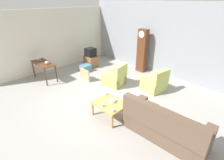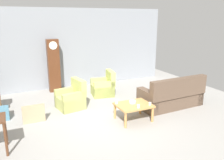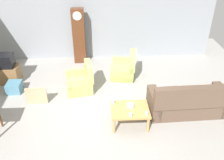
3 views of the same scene
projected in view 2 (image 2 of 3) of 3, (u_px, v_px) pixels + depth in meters
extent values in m
plane|color=#999691|center=(105.00, 118.00, 6.69)|extent=(10.40, 10.40, 0.00)
cube|color=gray|center=(71.00, 48.00, 9.42)|extent=(8.40, 0.16, 3.20)
cube|color=brown|center=(170.00, 100.00, 7.51)|extent=(2.13, 0.92, 0.44)
cube|color=brown|center=(179.00, 88.00, 7.06)|extent=(2.11, 0.28, 0.60)
cube|color=brown|center=(192.00, 92.00, 7.88)|extent=(0.27, 0.85, 0.68)
cube|color=brown|center=(147.00, 101.00, 7.07)|extent=(0.27, 0.85, 0.68)
cube|color=#C6B284|center=(181.00, 86.00, 7.65)|extent=(0.36, 0.12, 0.36)
cube|color=#9E8966|center=(170.00, 88.00, 7.45)|extent=(0.37, 0.14, 0.36)
cube|color=brown|center=(158.00, 90.00, 7.24)|extent=(0.37, 0.14, 0.36)
cube|color=#B7BC66|center=(70.00, 102.00, 7.35)|extent=(0.88, 0.88, 0.40)
cube|color=#B7BC66|center=(79.00, 87.00, 7.40)|extent=(0.31, 0.78, 0.52)
cube|color=#B7BC66|center=(66.00, 97.00, 7.56)|extent=(0.78, 0.29, 0.60)
cube|color=#B7BC66|center=(74.00, 102.00, 7.08)|extent=(0.78, 0.29, 0.60)
cube|color=#C2CC67|center=(102.00, 90.00, 8.59)|extent=(0.87, 0.87, 0.40)
cube|color=#C2CC67|center=(111.00, 78.00, 8.55)|extent=(0.30, 0.78, 0.52)
cube|color=#C2CC67|center=(100.00, 85.00, 8.84)|extent=(0.78, 0.28, 0.60)
cube|color=#C2CC67|center=(104.00, 90.00, 8.29)|extent=(0.78, 0.28, 0.60)
cube|color=tan|center=(134.00, 105.00, 6.43)|extent=(0.96, 0.76, 0.05)
cylinder|color=tan|center=(126.00, 120.00, 6.03)|extent=(0.07, 0.07, 0.43)
cylinder|color=tan|center=(152.00, 115.00, 6.38)|extent=(0.07, 0.07, 0.43)
cylinder|color=tan|center=(115.00, 111.00, 6.60)|extent=(0.07, 0.07, 0.43)
cylinder|color=tan|center=(140.00, 107.00, 6.94)|extent=(0.07, 0.07, 0.43)
cylinder|color=#56331E|center=(6.00, 140.00, 4.75)|extent=(0.06, 0.06, 0.76)
cylinder|color=#56331E|center=(6.00, 130.00, 5.17)|extent=(0.06, 0.06, 0.76)
cube|color=#562D19|center=(54.00, 66.00, 8.86)|extent=(0.44, 0.28, 2.04)
cylinder|color=silver|center=(53.00, 45.00, 8.51)|extent=(0.30, 0.02, 0.30)
cube|color=tan|center=(34.00, 114.00, 6.32)|extent=(0.60, 0.05, 0.52)
cube|color=teal|center=(1.00, 114.00, 6.59)|extent=(0.43, 0.46, 0.31)
cylinder|color=white|center=(138.00, 106.00, 6.16)|extent=(0.08, 0.08, 0.09)
cylinder|color=silver|center=(117.00, 102.00, 6.45)|extent=(0.07, 0.07, 0.10)
cylinder|color=beige|center=(150.00, 104.00, 6.35)|extent=(0.08, 0.08, 0.08)
cylinder|color=white|center=(133.00, 102.00, 6.51)|extent=(0.19, 0.19, 0.07)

